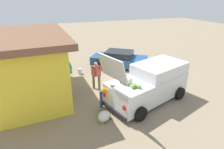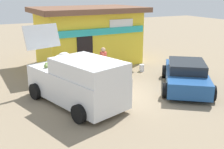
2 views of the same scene
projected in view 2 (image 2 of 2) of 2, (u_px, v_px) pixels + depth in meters
ground_plane at (124, 92)px, 12.02m from camera, size 60.00×60.00×0.00m
storefront_bar at (88, 35)px, 16.50m from camera, size 6.56×4.54×3.40m
delivery_van at (78, 81)px, 10.54m from camera, size 3.16×4.99×2.91m
parked_sedan at (186, 75)px, 12.45m from camera, size 3.91×4.42×1.25m
vendor_standing at (103, 61)px, 13.38m from camera, size 0.46×0.51×1.68m
customer_bending at (62, 68)px, 12.57m from camera, size 0.84×0.71×1.39m
unloaded_banana_pile at (41, 82)px, 12.77m from camera, size 0.86×0.81×0.42m
paint_bucket at (142, 68)px, 15.15m from camera, size 0.27×0.27×0.39m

